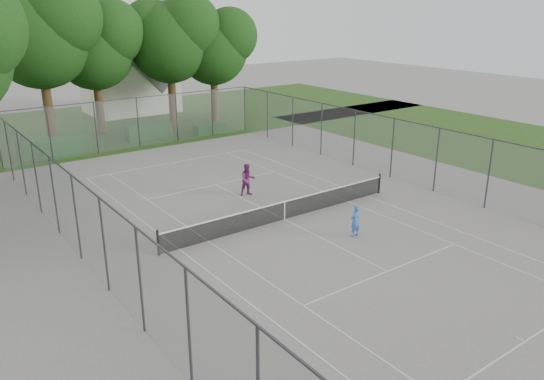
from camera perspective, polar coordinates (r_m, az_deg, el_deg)
ground at (r=24.98m, az=1.36°, el=-3.21°), size 120.00×120.00×0.00m
grass_far at (r=47.45m, az=-18.24°, el=6.64°), size 60.00×20.00×0.00m
grass_right at (r=41.58m, az=26.26°, el=3.95°), size 16.00×40.00×0.00m
court_markings at (r=24.98m, az=1.36°, el=-3.20°), size 11.03×23.83×0.01m
tennis_net at (r=24.79m, az=1.37°, el=-2.12°), size 12.87×0.10×1.10m
perimeter_fence at (r=24.35m, az=1.39°, el=0.73°), size 18.08×34.08×3.52m
tree_far_left at (r=41.64m, az=-23.75°, el=15.53°), size 8.09×7.38×11.62m
tree_far_midleft at (r=43.52m, az=-18.61°, el=14.84°), size 7.04×6.43×10.12m
tree_far_midright at (r=44.70m, az=-10.91°, el=16.00°), size 7.39×6.75×10.63m
tree_far_right at (r=45.85m, az=-6.26°, el=15.33°), size 6.62×6.04×9.51m
hedge_left at (r=38.58m, az=-22.39°, el=4.31°), size 4.56×1.37×1.14m
hedge_mid at (r=41.32m, az=-13.11°, el=6.13°), size 3.46×0.99×1.09m
hedge_right at (r=42.32m, az=-6.68°, el=6.58°), size 2.56×0.94×0.77m
house at (r=52.23m, az=-15.16°, el=12.32°), size 7.73×5.99×9.62m
girl_player at (r=23.24m, az=8.94°, el=-3.29°), size 0.56×0.39×1.45m
woman_player at (r=27.95m, az=-2.63°, el=1.12°), size 0.96×0.82×1.72m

